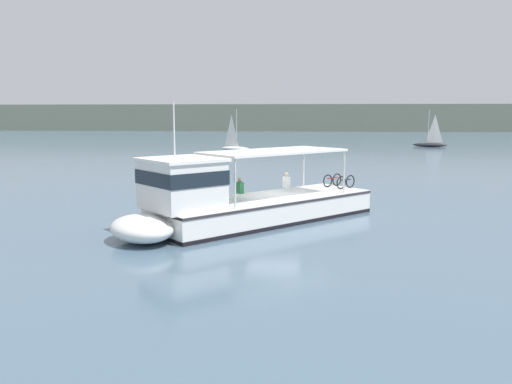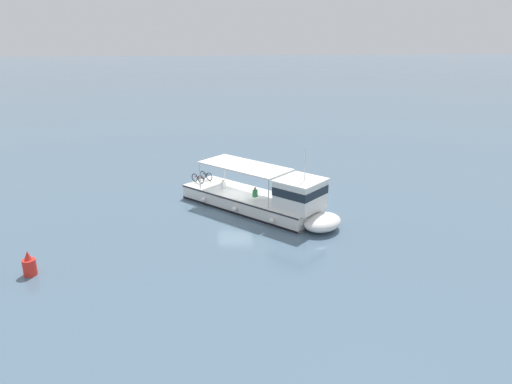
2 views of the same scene
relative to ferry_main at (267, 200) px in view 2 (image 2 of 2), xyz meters
name	(u,v)px [view 2 (image 2 of 2)]	position (x,y,z in m)	size (l,w,h in m)	color
ground_plane	(235,208)	(1.41, 2.23, -1.01)	(400.00, 400.00, 0.00)	slate
ferry_main	(267,200)	(0.00, 0.00, 0.00)	(11.17, 11.18, 5.32)	white
channel_buoy	(29,265)	(-7.57, 13.70, -0.45)	(0.70, 0.70, 1.40)	red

